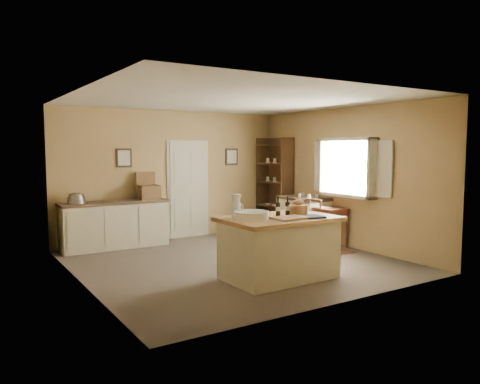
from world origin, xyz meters
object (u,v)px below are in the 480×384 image
object	(u,v)px
writing_desk	(324,212)
right_cabinet	(303,218)
sideboard	(115,223)
shelving_unit	(276,185)
desk_chair	(307,224)
work_island	(278,246)

from	to	relation	value
writing_desk	right_cabinet	world-z (taller)	right_cabinet
sideboard	shelving_unit	distance (m)	3.75
desk_chair	sideboard	bearing A→B (deg)	135.69
writing_desk	shelving_unit	bearing A→B (deg)	85.02
sideboard	desk_chair	size ratio (longest dim) A/B	2.24
right_cabinet	shelving_unit	distance (m)	1.32
work_island	shelving_unit	size ratio (longest dim) A/B	0.79
desk_chair	work_island	bearing A→B (deg)	-152.73
work_island	sideboard	world-z (taller)	work_island
right_cabinet	shelving_unit	size ratio (longest dim) A/B	0.52
sideboard	right_cabinet	xyz separation A→B (m)	(3.54, -1.36, -0.02)
work_island	right_cabinet	bearing A→B (deg)	41.63
desk_chair	shelving_unit	bearing A→B (deg)	59.89
right_cabinet	shelving_unit	world-z (taller)	shelving_unit
sideboard	writing_desk	bearing A→B (deg)	-29.33
shelving_unit	right_cabinet	bearing A→B (deg)	-97.65
work_island	right_cabinet	distance (m)	2.98
work_island	writing_desk	distance (m)	2.60
writing_desk	right_cabinet	xyz separation A→B (m)	(-0.00, 0.63, -0.21)
desk_chair	shelving_unit	distance (m)	1.99
writing_desk	shelving_unit	size ratio (longest dim) A/B	0.40
sideboard	shelving_unit	xyz separation A→B (m)	(3.70, -0.20, 0.59)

